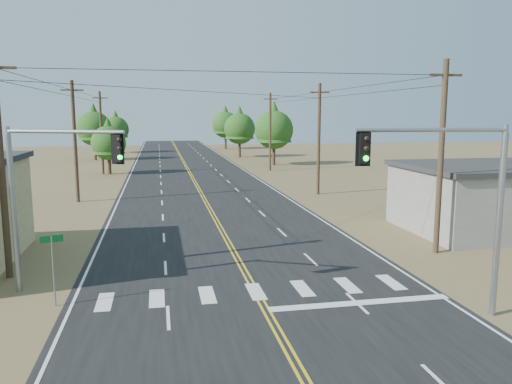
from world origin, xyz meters
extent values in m
cube|color=black|center=(0.00, 30.00, 0.01)|extent=(15.00, 200.00, 0.02)
cylinder|color=#4C3826|center=(-10.50, 12.00, 5.00)|extent=(0.30, 0.30, 10.00)
cylinder|color=#4C3826|center=(-10.50, 32.00, 5.00)|extent=(0.30, 0.30, 10.00)
cube|color=#4C3826|center=(-10.50, 32.00, 9.20)|extent=(1.80, 0.12, 0.12)
cylinder|color=#4C3826|center=(-10.50, 52.00, 5.00)|extent=(0.30, 0.30, 10.00)
cube|color=#4C3826|center=(-10.50, 52.00, 9.20)|extent=(1.80, 0.12, 0.12)
cylinder|color=#4C3826|center=(10.50, 12.00, 5.00)|extent=(0.30, 0.30, 10.00)
cube|color=#4C3826|center=(10.50, 12.00, 9.20)|extent=(1.80, 0.12, 0.12)
cylinder|color=#4C3826|center=(10.50, 32.00, 5.00)|extent=(0.30, 0.30, 10.00)
cube|color=#4C3826|center=(10.50, 32.00, 9.20)|extent=(1.80, 0.12, 0.12)
cylinder|color=#4C3826|center=(10.50, 52.00, 5.00)|extent=(0.30, 0.30, 10.00)
cube|color=#4C3826|center=(10.50, 52.00, 9.20)|extent=(1.80, 0.12, 0.12)
cylinder|color=gray|center=(-9.59, 10.00, 3.25)|extent=(0.22, 0.22, 6.50)
cylinder|color=gray|center=(-9.59, 10.00, 6.50)|extent=(0.17, 0.17, 0.56)
cylinder|color=gray|center=(-7.29, 8.95, 6.59)|extent=(4.65, 2.24, 0.15)
cube|color=black|center=(-5.25, 8.02, 5.99)|extent=(0.41, 0.39, 1.02)
sphere|color=black|center=(-5.18, 7.86, 6.31)|extent=(0.19, 0.19, 0.19)
sphere|color=black|center=(-5.18, 7.86, 5.99)|extent=(0.19, 0.19, 0.19)
sphere|color=#0CE533|center=(-5.18, 7.86, 5.66)|extent=(0.19, 0.19, 0.19)
cylinder|color=gray|center=(8.00, 4.00, 3.31)|extent=(0.23, 0.23, 6.62)
cylinder|color=gray|center=(8.00, 4.00, 6.62)|extent=(0.17, 0.17, 0.57)
cylinder|color=gray|center=(5.40, 4.34, 6.72)|extent=(5.21, 0.82, 0.15)
cube|color=black|center=(3.09, 4.64, 6.10)|extent=(0.36, 0.32, 1.04)
sphere|color=black|center=(3.11, 4.47, 6.43)|extent=(0.19, 0.19, 0.19)
sphere|color=black|center=(3.11, 4.47, 6.10)|extent=(0.19, 0.19, 0.19)
sphere|color=#0CE533|center=(3.11, 4.47, 5.77)|extent=(0.19, 0.19, 0.19)
cylinder|color=gray|center=(-7.80, 8.00, 1.37)|extent=(0.07, 0.07, 2.74)
cube|color=#0E6625|center=(-7.80, 8.00, 2.63)|extent=(0.81, 0.23, 0.27)
cylinder|color=#3F2D1E|center=(-9.71, 51.78, 1.25)|extent=(0.44, 0.44, 2.50)
cone|color=#1D4C15|center=(-9.71, 51.78, 4.73)|extent=(3.89, 3.89, 4.45)
sphere|color=#1D4C15|center=(-9.71, 51.78, 3.82)|extent=(4.17, 4.17, 4.17)
cylinder|color=#3F2D1E|center=(-13.71, 72.08, 1.64)|extent=(0.44, 0.44, 3.28)
cone|color=#1D4C15|center=(-13.71, 72.08, 6.20)|extent=(5.11, 5.11, 5.84)
sphere|color=#1D4C15|center=(-13.71, 72.08, 5.02)|extent=(5.47, 5.47, 5.47)
cylinder|color=#3F2D1E|center=(-11.60, 87.35, 1.46)|extent=(0.47, 0.47, 2.92)
cone|color=#1D4C15|center=(-11.60, 87.35, 5.51)|extent=(4.53, 4.53, 5.18)
sphere|color=#1D4C15|center=(-11.60, 87.35, 4.45)|extent=(4.86, 4.86, 4.86)
cylinder|color=#3F2D1E|center=(12.62, 58.94, 1.66)|extent=(0.47, 0.47, 3.31)
cone|color=#1D4C15|center=(12.62, 58.94, 6.25)|extent=(5.15, 5.15, 5.89)
sphere|color=#1D4C15|center=(12.62, 58.94, 5.06)|extent=(5.52, 5.52, 5.52)
cylinder|color=#3F2D1E|center=(9.91, 73.16, 1.59)|extent=(0.46, 0.46, 3.18)
cone|color=#1D4C15|center=(9.91, 73.16, 6.00)|extent=(4.94, 4.94, 5.65)
sphere|color=#1D4C15|center=(9.91, 73.16, 4.85)|extent=(5.30, 5.30, 5.30)
cylinder|color=#3F2D1E|center=(10.33, 94.40, 1.67)|extent=(0.48, 0.48, 3.33)
cone|color=#1D4C15|center=(10.33, 94.40, 6.30)|extent=(5.19, 5.19, 5.93)
sphere|color=#1D4C15|center=(10.33, 94.40, 5.09)|extent=(5.56, 5.56, 5.56)
camera|label=1|loc=(-3.77, -11.30, 7.24)|focal=35.00mm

